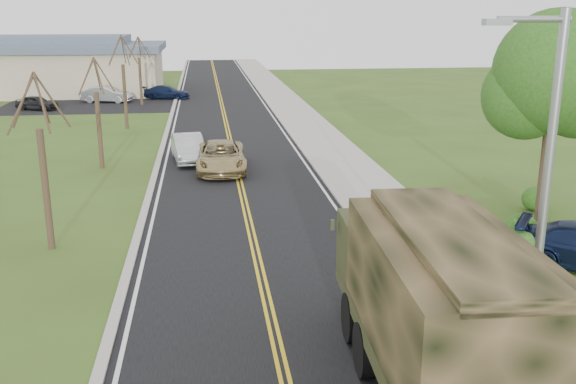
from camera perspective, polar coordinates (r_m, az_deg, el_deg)
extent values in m
cube|color=black|center=(52.44, -5.73, 6.97)|extent=(8.00, 120.00, 0.01)
cube|color=#9E998E|center=(52.72, -1.18, 7.15)|extent=(0.30, 120.00, 0.12)
cube|color=#9E998E|center=(52.94, 0.71, 7.17)|extent=(3.20, 120.00, 0.10)
cube|color=#9E998E|center=(52.47, -10.29, 6.85)|extent=(0.30, 120.00, 0.10)
cylinder|color=gray|center=(13.67, 21.70, -2.13)|extent=(0.18, 0.18, 8.00)
cylinder|color=gray|center=(12.80, 21.03, 14.15)|extent=(1.40, 0.12, 0.12)
cube|color=gray|center=(12.49, 18.10, 14.16)|extent=(0.50, 0.22, 0.12)
cylinder|color=#38281C|center=(25.76, 21.97, 2.46)|extent=(0.44, 0.44, 5.04)
sphere|color=#214A15|center=(25.27, 22.75, 9.82)|extent=(4.50, 4.50, 4.50)
sphere|color=#214A15|center=(25.41, 20.40, 8.03)|extent=(3.24, 3.24, 3.24)
cylinder|color=#38281C|center=(23.22, -20.73, 0.15)|extent=(0.24, 0.24, 4.20)
cylinder|color=#38281C|center=(22.67, -20.22, 7.67)|extent=(1.01, 0.33, 1.90)
cylinder|color=#38281C|center=(23.25, -21.02, 7.58)|extent=(0.13, 1.29, 1.74)
cylinder|color=#38281C|center=(22.93, -22.49, 7.53)|extent=(0.98, 0.43, 1.90)
cylinder|color=#38281C|center=(22.30, -22.71, 7.11)|extent=(0.79, 1.05, 1.77)
cylinder|color=#38281C|center=(22.19, -21.04, 7.44)|extent=(0.58, 0.90, 1.90)
cylinder|color=#38281C|center=(34.76, -16.42, 5.24)|extent=(0.24, 0.24, 3.96)
cylinder|color=#38281C|center=(34.44, -16.01, 9.98)|extent=(0.96, 0.32, 1.79)
cylinder|color=#38281C|center=(34.96, -16.59, 9.89)|extent=(0.12, 1.22, 1.65)
cylinder|color=#38281C|center=(34.62, -17.47, 9.90)|extent=(0.93, 0.41, 1.79)
cylinder|color=#38281C|center=(34.01, -17.52, 9.68)|extent=(0.75, 0.99, 1.67)
cylinder|color=#38281C|center=(33.96, -16.47, 9.87)|extent=(0.55, 0.85, 1.80)
cylinder|color=#38281C|center=(46.49, -14.28, 8.20)|extent=(0.24, 0.24, 4.44)
cylinder|color=#38281C|center=(46.28, -13.90, 12.18)|extent=(1.07, 0.35, 2.00)
cylinder|color=#38281C|center=(46.85, -14.41, 12.08)|extent=(0.13, 1.36, 1.84)
cylinder|color=#38281C|center=(46.45, -15.14, 12.11)|extent=(1.03, 0.46, 2.00)
cylinder|color=#38281C|center=(45.75, -15.14, 11.96)|extent=(0.83, 1.10, 1.87)
cylinder|color=#38281C|center=(45.74, -14.26, 12.12)|extent=(0.61, 0.95, 2.01)
cylinder|color=#38281C|center=(58.37, -12.97, 9.55)|extent=(0.24, 0.24, 4.08)
cylinder|color=#38281C|center=(58.22, -12.68, 12.46)|extent=(0.99, 0.33, 1.84)
cylinder|color=#38281C|center=(58.74, -13.06, 12.39)|extent=(0.13, 1.25, 1.69)
cylinder|color=#38281C|center=(58.36, -13.58, 12.41)|extent=(0.95, 0.42, 1.85)
cylinder|color=#38281C|center=(57.72, -13.57, 12.31)|extent=(0.77, 1.02, 1.72)
cylinder|color=#38281C|center=(57.72, -12.93, 12.42)|extent=(0.57, 0.88, 1.85)
cube|color=tan|center=(69.57, -19.75, 10.03)|extent=(20.00, 12.00, 4.20)
cube|color=#475466|center=(69.41, -19.93, 11.99)|extent=(21.00, 13.00, 0.70)
cube|color=#475466|center=(69.38, -19.99, 12.57)|extent=(14.00, 8.00, 0.90)
cube|color=black|center=(58.96, -15.77, 7.43)|extent=(18.00, 10.00, 0.02)
cylinder|color=black|center=(14.91, 6.95, -13.75)|extent=(0.45, 1.26, 1.24)
cylinder|color=black|center=(15.54, 15.77, -12.96)|extent=(0.45, 1.26, 1.24)
cylinder|color=black|center=(16.28, 5.80, -11.03)|extent=(0.45, 1.26, 1.24)
cylinder|color=black|center=(16.86, 13.88, -10.45)|extent=(0.45, 1.26, 1.24)
cube|color=#33361D|center=(14.35, 12.35, -12.70)|extent=(3.05, 8.02, 0.40)
cube|color=#33361D|center=(16.47, 9.62, -5.05)|extent=(2.80, 2.26, 1.58)
cube|color=black|center=(17.32, 8.82, -3.17)|extent=(2.49, 0.20, 0.79)
cube|color=#33361D|center=(13.42, 13.66, -13.54)|extent=(3.08, 6.11, 0.17)
cube|color=black|center=(12.89, 14.00, -8.92)|extent=(3.08, 6.11, 2.26)
cube|color=black|center=(12.45, 14.36, -3.94)|extent=(2.06, 6.06, 0.28)
imported|color=tan|center=(33.19, -5.98, 3.15)|extent=(2.55, 5.41, 1.49)
imported|color=#AEAFB3|center=(35.60, -8.85, 3.88)|extent=(2.12, 4.60, 1.46)
cube|color=#184017|center=(17.64, 23.67, -10.87)|extent=(0.69, 0.64, 0.65)
imported|color=black|center=(57.88, -21.43, 7.39)|extent=(3.83, 2.74, 1.21)
imported|color=#AAABAF|center=(60.83, -15.80, 8.36)|extent=(4.73, 2.58, 1.48)
imported|color=#0E1834|center=(62.10, -10.73, 8.71)|extent=(4.56, 2.66, 1.24)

